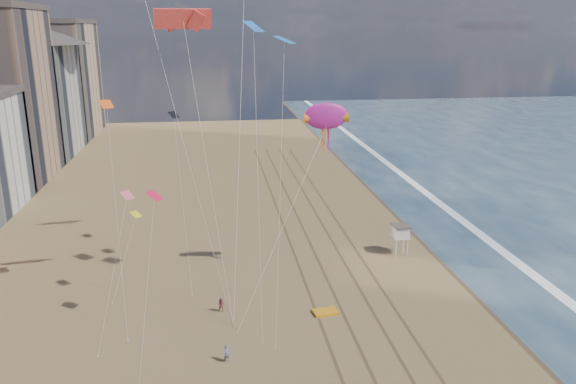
# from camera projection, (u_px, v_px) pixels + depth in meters

# --- Properties ---
(wet_sand) EXTENTS (260.00, 260.00, 0.00)m
(wet_sand) POSITION_uv_depth(u_px,v_px,m) (436.00, 224.00, 74.74)
(wet_sand) COLOR #42301E
(wet_sand) RESTS_ON ground
(foam) EXTENTS (260.00, 260.00, 0.00)m
(foam) POSITION_uv_depth(u_px,v_px,m) (466.00, 223.00, 75.29)
(foam) COLOR white
(foam) RESTS_ON ground
(tracks) EXTENTS (7.68, 120.00, 0.01)m
(tracks) POSITION_uv_depth(u_px,v_px,m) (330.00, 261.00, 63.10)
(tracks) COLOR brown
(tracks) RESTS_ON ground
(lifeguard_stand) EXTENTS (1.97, 1.97, 3.56)m
(lifeguard_stand) POSITION_uv_depth(u_px,v_px,m) (401.00, 232.00, 64.28)
(lifeguard_stand) COLOR silver
(lifeguard_stand) RESTS_ON ground
(grounded_kite) EXTENTS (2.37, 1.69, 0.25)m
(grounded_kite) POSITION_uv_depth(u_px,v_px,m) (325.00, 312.00, 51.60)
(grounded_kite) COLOR orange
(grounded_kite) RESTS_ON ground
(show_kite) EXTENTS (6.90, 5.18, 20.89)m
(show_kite) POSITION_uv_depth(u_px,v_px,m) (326.00, 117.00, 53.62)
(show_kite) COLOR #B31B87
(show_kite) RESTS_ON ground
(kite_flyer_a) EXTENTS (0.66, 0.61, 1.52)m
(kite_flyer_a) POSITION_uv_depth(u_px,v_px,m) (227.00, 353.00, 43.92)
(kite_flyer_a) COLOR slate
(kite_flyer_a) RESTS_ON ground
(kite_flyer_b) EXTENTS (0.85, 0.76, 1.43)m
(kite_flyer_b) POSITION_uv_depth(u_px,v_px,m) (221.00, 305.00, 51.60)
(kite_flyer_b) COLOR brown
(kite_flyer_b) RESTS_ON ground
(small_kites) EXTENTS (17.20, 18.46, 20.76)m
(small_kites) POSITION_uv_depth(u_px,v_px,m) (195.00, 109.00, 50.24)
(small_kites) COLOR yellow
(small_kites) RESTS_ON ground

